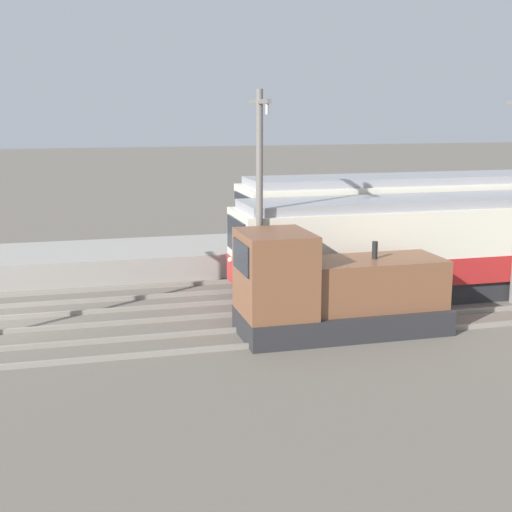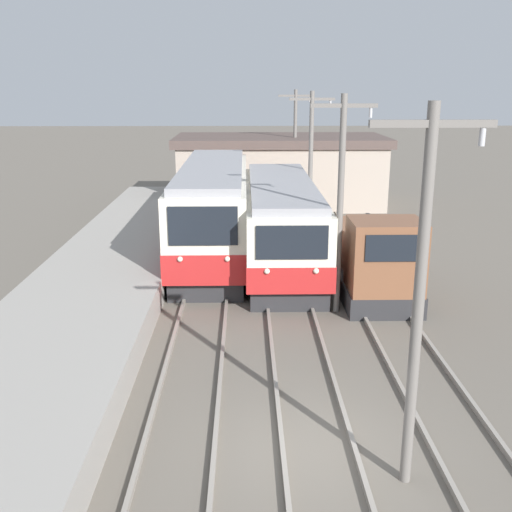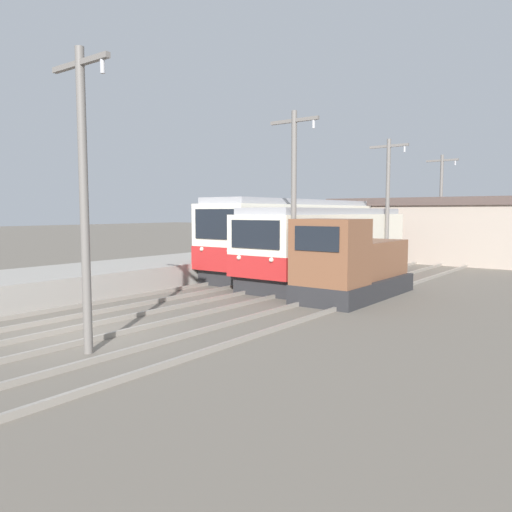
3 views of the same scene
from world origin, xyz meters
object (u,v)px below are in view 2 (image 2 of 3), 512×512
object	(u,v)px
catenary_mast_far	(311,163)
catenary_mast_distant	(295,144)
catenary_mast_near	(420,290)
commuter_train_left	(213,214)
commuter_train_center	(281,226)
catenary_mast_mid	(341,197)
shunting_locomotive	(373,260)

from	to	relation	value
catenary_mast_far	catenary_mast_distant	bearing A→B (deg)	90.00
catenary_mast_near	catenary_mast_distant	bearing A→B (deg)	90.00
commuter_train_left	commuter_train_center	distance (m)	3.18
catenary_mast_mid	commuter_train_left	bearing A→B (deg)	122.12
catenary_mast_distant	catenary_mast_far	bearing A→B (deg)	-90.00
shunting_locomotive	catenary_mast_far	bearing A→B (deg)	102.12
catenary_mast_mid	commuter_train_center	bearing A→B (deg)	105.68
commuter_train_left	catenary_mast_distant	distance (m)	11.49
commuter_train_center	catenary_mast_far	distance (m)	4.21
catenary_mast_far	catenary_mast_distant	size ratio (longest dim) A/B	1.00
catenary_mast_distant	commuter_train_left	bearing A→B (deg)	-112.35
catenary_mast_far	commuter_train_left	bearing A→B (deg)	-157.24
commuter_train_left	catenary_mast_near	world-z (taller)	catenary_mast_near
commuter_train_center	catenary_mast_near	world-z (taller)	catenary_mast_near
commuter_train_center	catenary_mast_mid	world-z (taller)	catenary_mast_mid
shunting_locomotive	catenary_mast_distant	size ratio (longest dim) A/B	0.87
shunting_locomotive	catenary_mast_far	world-z (taller)	catenary_mast_far
commuter_train_center	shunting_locomotive	xyz separation A→B (m)	(3.00, -3.65, -0.39)
commuter_train_left	catenary_mast_mid	world-z (taller)	catenary_mast_mid
catenary_mast_mid	catenary_mast_far	size ratio (longest dim) A/B	1.00
commuter_train_center	catenary_mast_mid	xyz separation A→B (m)	(1.51, -5.37, 2.14)
catenary_mast_mid	catenary_mast_distant	world-z (taller)	same
catenary_mast_far	catenary_mast_near	bearing A→B (deg)	-90.00
commuter_train_center	catenary_mast_far	world-z (taller)	catenary_mast_far
commuter_train_center	catenary_mast_mid	size ratio (longest dim) A/B	1.69
catenary_mast_near	catenary_mast_far	size ratio (longest dim) A/B	1.00
commuter_train_center	catenary_mast_distant	size ratio (longest dim) A/B	1.69
catenary_mast_near	catenary_mast_mid	xyz separation A→B (m)	(0.00, 8.67, 0.00)
commuter_train_center	catenary_mast_distant	world-z (taller)	catenary_mast_distant
commuter_train_left	commuter_train_center	world-z (taller)	commuter_train_left
shunting_locomotive	catenary_mast_near	bearing A→B (deg)	-98.17
shunting_locomotive	catenary_mast_near	world-z (taller)	catenary_mast_near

